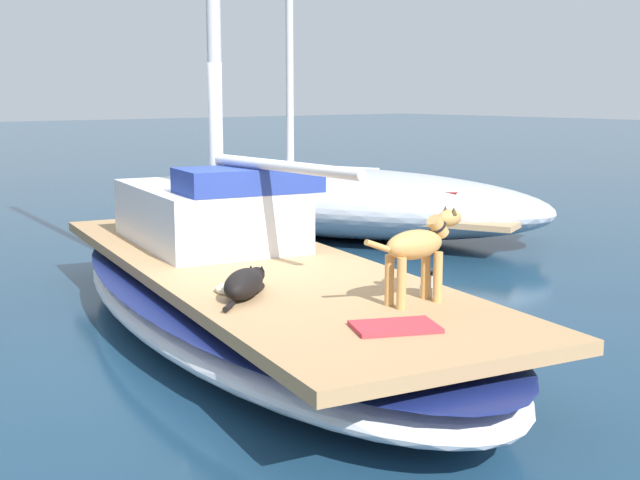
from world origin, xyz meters
name	(u,v)px	position (x,y,z in m)	size (l,w,h in m)	color
ground_plane	(254,332)	(0.00, 0.00, 0.00)	(120.00, 120.00, 0.00)	navy
sailboat_main	(253,297)	(0.00, 0.00, 0.34)	(3.88, 7.59, 0.66)	white
cabin_house	(212,211)	(0.24, 1.09, 1.01)	(1.80, 2.46, 0.84)	silver
dog_black	(245,283)	(-0.78, -1.06, 0.77)	(0.78, 0.68, 0.22)	black
dog_tan	(419,247)	(0.13, -2.02, 1.08)	(0.94, 0.24, 0.70)	tan
deck_winch	(430,284)	(0.35, -1.93, 0.76)	(0.16, 0.16, 0.21)	#B7B7BC
coiled_rope	(235,289)	(-0.75, -0.86, 0.68)	(0.32, 0.32, 0.04)	beige
deck_towel	(395,327)	(-0.50, -2.43, 0.68)	(0.56, 0.36, 0.03)	#C6333D
moored_boat_starboard_side	(330,199)	(4.08, 3.85, 0.55)	(5.32, 7.55, 6.48)	#B2B7C1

